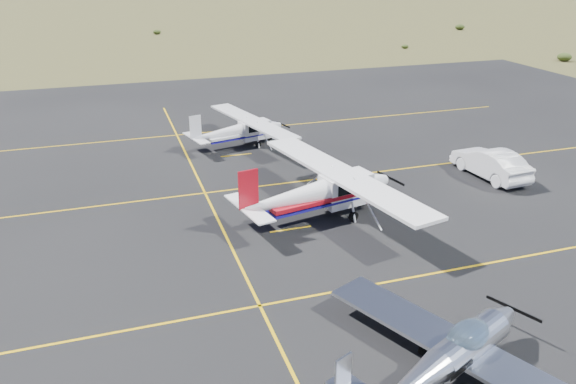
{
  "coord_description": "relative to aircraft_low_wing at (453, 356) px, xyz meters",
  "views": [
    {
      "loc": [
        -10.34,
        -14.6,
        11.75
      ],
      "look_at": [
        -2.9,
        8.18,
        1.6
      ],
      "focal_mm": 35.0,
      "sensor_mm": 36.0,
      "label": 1
    }
  ],
  "objects": [
    {
      "name": "ground",
      "position": [
        1.7,
        3.59,
        -1.01
      ],
      "size": [
        1600.0,
        1600.0,
        0.0
      ],
      "primitive_type": "plane",
      "color": "#383D1C",
      "rests_on": "ground"
    },
    {
      "name": "apron",
      "position": [
        1.7,
        10.59,
        -1.01
      ],
      "size": [
        72.0,
        72.0,
        0.02
      ],
      "primitive_type": "cube",
      "color": "black",
      "rests_on": "ground"
    },
    {
      "name": "aircraft_low_wing",
      "position": [
        0.0,
        0.0,
        0.0
      ],
      "size": [
        7.31,
        9.5,
        2.12
      ],
      "rotation": [
        0.0,
        0.0,
        0.41
      ],
      "color": "silver",
      "rests_on": "apron"
    },
    {
      "name": "aircraft_cessna",
      "position": [
        0.49,
        11.92,
        0.38
      ],
      "size": [
        7.82,
        12.43,
        3.14
      ],
      "rotation": [
        0.0,
        0.0,
        0.2
      ],
      "color": "white",
      "rests_on": "apron"
    },
    {
      "name": "aircraft_plain",
      "position": [
        -0.66,
        23.83,
        0.1
      ],
      "size": [
        6.48,
        9.92,
        2.51
      ],
      "rotation": [
        0.0,
        0.0,
        0.25
      ],
      "color": "silver",
      "rests_on": "apron"
    },
    {
      "name": "sedan",
      "position": [
        11.62,
        13.92,
        -0.17
      ],
      "size": [
        2.12,
        5.17,
        1.67
      ],
      "primitive_type": "imported",
      "rotation": [
        0.0,
        0.0,
        3.21
      ],
      "color": "white",
      "rests_on": "apron"
    }
  ]
}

